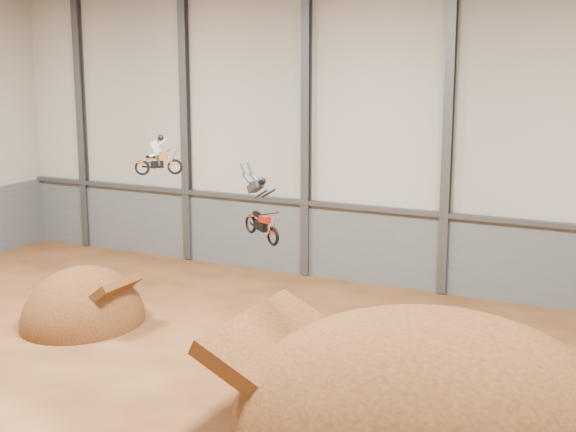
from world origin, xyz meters
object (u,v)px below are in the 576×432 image
object	(u,v)px
landing_ramp	(430,430)
fmx_rider_a	(158,153)
takeoff_ramp	(84,323)
fmx_rider_b	(261,205)

from	to	relation	value
landing_ramp	fmx_rider_a	distance (m)	14.16
takeoff_ramp	landing_ramp	size ratio (longest dim) A/B	0.45
landing_ramp	fmx_rider_a	world-z (taller)	fmx_rider_a
landing_ramp	fmx_rider_b	distance (m)	8.16
takeoff_ramp	fmx_rider_b	distance (m)	11.15
takeoff_ramp	fmx_rider_b	bearing A→B (deg)	-13.79
takeoff_ramp	landing_ramp	bearing A→B (deg)	-10.56
fmx_rider_a	takeoff_ramp	bearing A→B (deg)	176.86
fmx_rider_b	fmx_rider_a	bearing A→B (deg)	-178.90
landing_ramp	fmx_rider_a	size ratio (longest dim) A/B	6.40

